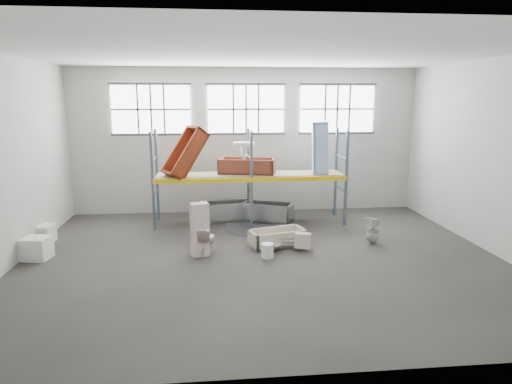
{
  "coord_description": "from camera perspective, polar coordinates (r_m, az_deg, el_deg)",
  "views": [
    {
      "loc": [
        -1.24,
        -10.83,
        3.94
      ],
      "look_at": [
        0.0,
        1.5,
        1.4
      ],
      "focal_mm": 31.89,
      "sensor_mm": 36.0,
      "label": 1
    }
  ],
  "objects": [
    {
      "name": "sink_in_tub",
      "position": [
        12.05,
        2.24,
        -6.72
      ],
      "size": [
        0.52,
        0.52,
        0.14
      ],
      "primitive_type": "imported",
      "rotation": [
        0.0,
        0.0,
        -0.28
      ],
      "color": "beige",
      "rests_on": "bathtub_beige"
    },
    {
      "name": "ceiling",
      "position": [
        10.96,
        0.82,
        17.39
      ],
      "size": [
        12.0,
        10.0,
        0.1
      ],
      "primitive_type": "cube",
      "color": "silver",
      "rests_on": "ground"
    },
    {
      "name": "wet_patch",
      "position": [
        14.15,
        -0.49,
        -4.58
      ],
      "size": [
        1.8,
        1.8,
        0.0
      ],
      "primitive_type": "cylinder",
      "color": "black",
      "rests_on": "floor"
    },
    {
      "name": "rack_upright_la",
      "position": [
        14.06,
        -12.85,
        1.29
      ],
      "size": [
        0.08,
        0.08,
        3.0
      ],
      "primitive_type": "cube",
      "color": "slate",
      "rests_on": "floor"
    },
    {
      "name": "rack_upright_lb",
      "position": [
        15.23,
        -12.31,
        2.1
      ],
      "size": [
        0.08,
        0.08,
        3.0
      ],
      "primitive_type": "cube",
      "color": "slate",
      "rests_on": "floor"
    },
    {
      "name": "rack_beam_front",
      "position": [
        14.0,
        -0.57,
        1.55
      ],
      "size": [
        6.0,
        0.1,
        0.14
      ],
      "primitive_type": "cube",
      "color": "yellow",
      "rests_on": "floor"
    },
    {
      "name": "bathtub_beige",
      "position": [
        12.52,
        2.65,
        -5.72
      ],
      "size": [
        1.63,
        1.1,
        0.44
      ],
      "primitive_type": null,
      "rotation": [
        0.0,
        0.0,
        0.28
      ],
      "color": "beige",
      "rests_on": "floor"
    },
    {
      "name": "wall_back",
      "position": [
        16.0,
        -1.28,
        6.41
      ],
      "size": [
        12.0,
        0.1,
        5.0
      ],
      "primitive_type": "cube",
      "color": "#A8A79C",
      "rests_on": "ground"
    },
    {
      "name": "carton_far",
      "position": [
        14.05,
        -25.31,
        -4.78
      ],
      "size": [
        0.66,
        0.66,
        0.51
      ],
      "primitive_type": "cube",
      "rotation": [
        0.0,
        0.0,
        -0.1
      ],
      "color": "silver",
      "rests_on": "floor"
    },
    {
      "name": "steel_tub_right",
      "position": [
        15.05,
        1.5,
        -2.46
      ],
      "size": [
        1.75,
        1.33,
        0.58
      ],
      "primitive_type": null,
      "rotation": [
        0.0,
        0.0,
        -0.43
      ],
      "color": "#B0B2B7",
      "rests_on": "floor"
    },
    {
      "name": "window_mid",
      "position": [
        15.83,
        -1.27,
        10.35
      ],
      "size": [
        2.6,
        0.04,
        1.6
      ],
      "primitive_type": "cube",
      "color": "white",
      "rests_on": "wall_back"
    },
    {
      "name": "rack_upright_rb",
      "position": [
        15.71,
        10.0,
        2.47
      ],
      "size": [
        0.08,
        0.08,
        3.0
      ],
      "primitive_type": "cube",
      "color": "slate",
      "rests_on": "floor"
    },
    {
      "name": "window_right",
      "position": [
        16.39,
        10.14,
        10.22
      ],
      "size": [
        2.6,
        0.04,
        1.6
      ],
      "primitive_type": "cube",
      "color": "white",
      "rests_on": "wall_back"
    },
    {
      "name": "window_left",
      "position": [
        15.9,
        -13.02,
        10.06
      ],
      "size": [
        2.6,
        0.04,
        1.6
      ],
      "primitive_type": "cube",
      "color": "white",
      "rests_on": "wall_back"
    },
    {
      "name": "blue_tub_upright",
      "position": [
        14.8,
        8.02,
        5.48
      ],
      "size": [
        0.65,
        0.86,
        1.7
      ],
      "primitive_type": null,
      "rotation": [
        0.0,
        1.54,
        -0.16
      ],
      "color": "#9CBAE6",
      "rests_on": "shelf_deck"
    },
    {
      "name": "floor",
      "position": [
        11.61,
        0.75,
        -8.52
      ],
      "size": [
        12.0,
        10.0,
        0.1
      ],
      "primitive_type": "cube",
      "color": "#413D38",
      "rests_on": "ground"
    },
    {
      "name": "wall_right",
      "position": [
        13.14,
        28.08,
        3.93
      ],
      "size": [
        0.1,
        10.0,
        5.0
      ],
      "primitive_type": "cube",
      "color": "#B1B0A4",
      "rests_on": "ground"
    },
    {
      "name": "toilet_white",
      "position": [
        13.0,
        14.44,
        -4.69
      ],
      "size": [
        0.46,
        0.45,
        0.76
      ],
      "primitive_type": "imported",
      "rotation": [
        0.0,
        0.0,
        -1.16
      ],
      "color": "silver",
      "rests_on": "floor"
    },
    {
      "name": "sink_on_shelf",
      "position": [
        14.26,
        -1.51,
        4.14
      ],
      "size": [
        0.81,
        0.73,
        0.59
      ],
      "primitive_type": "imported",
      "rotation": [
        0.0,
        0.0,
        -0.41
      ],
      "color": "white",
      "rests_on": "rust_tub_flat"
    },
    {
      "name": "steel_tub_left",
      "position": [
        15.12,
        -3.69,
        -2.37
      ],
      "size": [
        1.73,
        0.98,
        0.6
      ],
      "primitive_type": null,
      "rotation": [
        0.0,
        0.0,
        0.14
      ],
      "color": "#B1B2B8",
      "rests_on": "floor"
    },
    {
      "name": "toilet_beige",
      "position": [
        11.88,
        -6.34,
        -5.96
      ],
      "size": [
        0.66,
        0.83,
        0.74
      ],
      "primitive_type": "imported",
      "rotation": [
        0.0,
        0.0,
        2.76
      ],
      "color": "beige",
      "rests_on": "floor"
    },
    {
      "name": "rack_upright_mb",
      "position": [
        15.18,
        -0.98,
        2.33
      ],
      "size": [
        0.08,
        0.08,
        3.0
      ],
      "primitive_type": "cube",
      "color": "slate",
      "rests_on": "floor"
    },
    {
      "name": "rust_tub_tilted",
      "position": [
        14.33,
        -8.88,
        4.85
      ],
      "size": [
        1.59,
        1.36,
        1.67
      ],
      "primitive_type": null,
      "rotation": [
        0.0,
        -0.96,
        0.5
      ],
      "color": "maroon",
      "rests_on": "shelf_deck"
    },
    {
      "name": "bucket",
      "position": [
        11.58,
        1.42,
        -7.36
      ],
      "size": [
        0.32,
        0.32,
        0.37
      ],
      "primitive_type": "cylinder",
      "rotation": [
        0.0,
        0.0,
        0.01
      ],
      "color": "white",
      "rests_on": "floor"
    },
    {
      "name": "rack_upright_ma",
      "position": [
        14.0,
        -0.57,
        1.55
      ],
      "size": [
        0.08,
        0.08,
        3.0
      ],
      "primitive_type": "cube",
      "color": "slate",
      "rests_on": "floor"
    },
    {
      "name": "shelf_deck",
      "position": [
        14.58,
        -0.79,
        2.26
      ],
      "size": [
        5.9,
        1.1,
        0.03
      ],
      "primitive_type": "cube",
      "color": "gray",
      "rests_on": "floor"
    },
    {
      "name": "rack_upright_ra",
      "position": [
        14.58,
        11.26,
        1.72
      ],
      "size": [
        0.08,
        0.08,
        3.0
      ],
      "primitive_type": "cube",
      "color": "slate",
      "rests_on": "floor"
    },
    {
      "name": "cistern_tall",
      "position": [
        11.66,
        -7.06,
        -4.7
      ],
      "size": [
        0.5,
        0.39,
        1.38
      ],
      "primitive_type": "cube",
      "rotation": [
        0.0,
        0.0,
        0.26
      ],
      "color": "beige",
      "rests_on": "floor"
    },
    {
      "name": "rack_beam_back",
      "position": [
        15.18,
        -0.98,
        2.33
      ],
      "size": [
        6.0,
        0.1,
        0.14
      ],
      "primitive_type": "cube",
      "color": "yellow",
      "rests_on": "floor"
    },
    {
      "name": "carton_near",
      "position": [
        12.7,
        -25.87,
        -6.37
      ],
      "size": [
        0.73,
        0.66,
        0.56
      ],
      "primitive_type": "cube",
      "rotation": [
        0.0,
        0.0,
        -0.17
      ],
      "color": "silver",
      "rests_on": "floor"
    },
    {
      "name": "cistern_spare",
      "position": [
        12.11,
        5.89,
        -6.08
      ],
      "size": [
        0.46,
        0.32,
        0.4
      ],
      "primitive_type": "cube",
      "rotation": [
        0.0,
        0.0,
        -0.31
      ],
      "color": "beige",
      "rests_on": "bathtub_beige"
    },
    {
      "name": "wall_front",
      "position": [
        6.09,
        6.18,
        -2.17
      ],
      "size": [
        12.0,
        0.1,
        5.0
      ],
      "primitive_type": "cube",
      "color": "#A4A297",
      "rests_on": "ground"
    },
    {
      "name": "wall_left",
      "position": [
        11.94,
        -29.49,
        3.15
      ],
      "size": [
        0.1,
        10.0,
        5.0
      ],
      "primitive_type": "cube",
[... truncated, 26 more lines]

